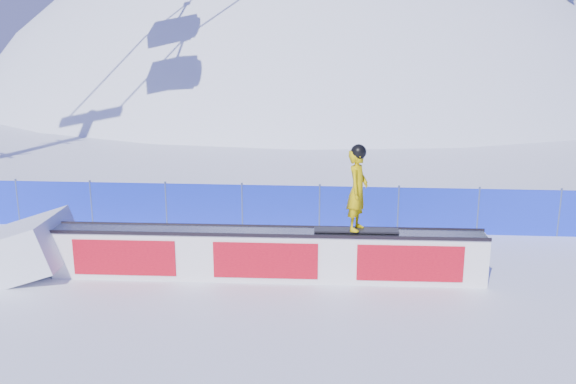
{
  "coord_description": "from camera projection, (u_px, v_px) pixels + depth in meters",
  "views": [
    {
      "loc": [
        1.31,
        -11.32,
        5.19
      ],
      "look_at": [
        0.27,
        3.29,
        1.35
      ],
      "focal_mm": 40.0,
      "sensor_mm": 36.0,
      "label": 1
    }
  ],
  "objects": [
    {
      "name": "rail_box",
      "position": [
        267.0,
        254.0,
        13.38
      ],
      "size": [
        9.04,
        0.76,
        1.08
      ],
      "rotation": [
        0.0,
        0.0,
        0.01
      ],
      "color": "white",
      "rests_on": "ground"
    },
    {
      "name": "snowboarder",
      "position": [
        357.0,
        189.0,
        12.91
      ],
      "size": [
        1.73,
        0.71,
        1.8
      ],
      "rotation": [
        0.0,
        0.0,
        1.25
      ],
      "color": "black",
      "rests_on": "rail_box"
    },
    {
      "name": "snow_ramp",
      "position": [
        6.0,
        273.0,
        13.82
      ],
      "size": [
        2.89,
        1.83,
        1.79
      ],
      "primitive_type": null,
      "rotation": [
        0.0,
        -0.31,
        0.01
      ],
      "color": "white",
      "rests_on": "ground"
    },
    {
      "name": "safety_fence",
      "position": [
        281.0,
        208.0,
        16.52
      ],
      "size": [
        22.05,
        0.05,
        1.3
      ],
      "color": "#1731DA",
      "rests_on": "ground"
    },
    {
      "name": "ground",
      "position": [
        262.0,
        303.0,
        12.33
      ],
      "size": [
        160.0,
        160.0,
        0.0
      ],
      "primitive_type": "plane",
      "color": "white",
      "rests_on": "ground"
    },
    {
      "name": "snow_hill",
      "position": [
        316.0,
        292.0,
        57.42
      ],
      "size": [
        64.0,
        64.0,
        64.0
      ],
      "color": "white",
      "rests_on": "ground"
    }
  ]
}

